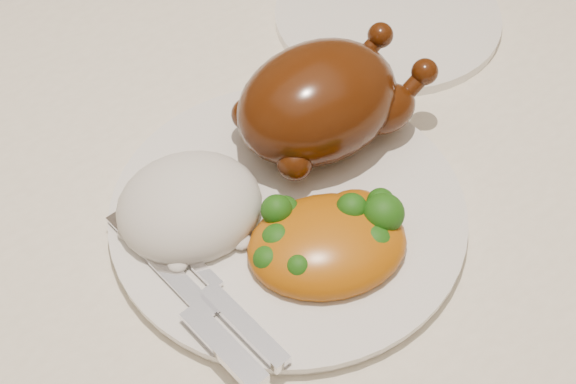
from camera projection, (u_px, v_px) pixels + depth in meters
dining_table at (230, 217)px, 0.78m from camera, size 1.60×0.90×0.76m
tablecloth at (226, 167)px, 0.72m from camera, size 1.73×1.03×0.18m
dinner_plate at (288, 213)px, 0.64m from camera, size 0.28×0.28×0.01m
side_plate at (387, 16)px, 0.80m from camera, size 0.27×0.27×0.01m
roast_chicken at (322, 100)px, 0.65m from camera, size 0.17×0.11×0.09m
rice_mound at (190, 207)px, 0.62m from camera, size 0.13×0.12×0.06m
mac_and_cheese at (330, 239)px, 0.60m from camera, size 0.15×0.13×0.05m
cutlery at (213, 310)px, 0.57m from camera, size 0.05×0.19×0.01m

